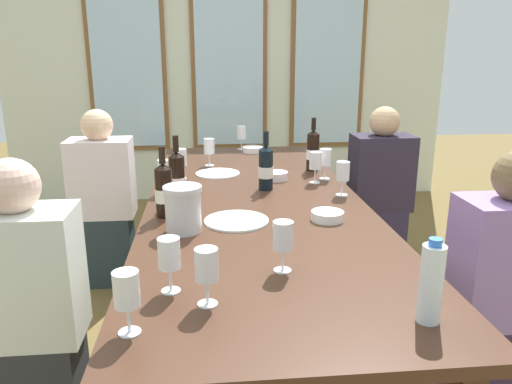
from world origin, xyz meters
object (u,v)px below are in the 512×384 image
at_px(wine_glass_5, 315,162).
at_px(wine_glass_9, 209,147).
at_px(seated_person_0, 29,318).
at_px(wine_glass_7, 325,159).
at_px(wine_bottle_1, 177,178).
at_px(tasting_bowl_0, 276,176).
at_px(white_plate_1, 236,221).
at_px(dining_table, 255,212).
at_px(wine_glass_10, 164,170).
at_px(wine_bottle_2, 164,190).
at_px(water_bottle, 431,283).
at_px(white_plate_0, 218,174).
at_px(wine_glass_6, 283,238).
at_px(seated_person_3, 379,197).
at_px(wine_bottle_3, 266,168).
at_px(wine_bottle_0, 313,150).
at_px(wine_glass_0, 241,134).
at_px(tasting_bowl_1, 327,216).
at_px(wine_glass_4, 126,291).
at_px(metal_pitcher, 183,209).
at_px(tasting_bowl_2, 253,149).
at_px(seated_person_2, 104,203).
at_px(wine_glass_1, 343,172).
at_px(wine_glass_3, 169,256).
at_px(wine_glass_8, 207,268).

xyz_separation_m(wine_glass_5, wine_glass_9, (-0.58, 0.48, 0.00)).
bearing_deg(seated_person_0, wine_glass_7, 38.23).
xyz_separation_m(wine_bottle_1, tasting_bowl_0, (0.53, 0.41, -0.10)).
bearing_deg(white_plate_1, tasting_bowl_0, 68.90).
distance_m(dining_table, wine_glass_10, 0.51).
xyz_separation_m(dining_table, wine_bottle_2, (-0.42, -0.20, 0.18)).
relative_size(dining_table, water_bottle, 11.48).
bearing_deg(dining_table, white_plate_0, 107.40).
height_order(white_plate_0, wine_glass_6, wine_glass_6).
xyz_separation_m(wine_glass_7, seated_person_3, (0.45, 0.32, -0.33)).
relative_size(wine_bottle_3, wine_glass_6, 1.78).
xyz_separation_m(wine_bottle_0, wine_glass_0, (-0.38, 0.70, -0.01)).
relative_size(wine_bottle_0, tasting_bowl_1, 2.28).
height_order(wine_bottle_2, wine_glass_9, wine_bottle_2).
height_order(water_bottle, seated_person_3, seated_person_3).
bearing_deg(tasting_bowl_1, wine_bottle_3, 111.85).
bearing_deg(wine_glass_4, wine_bottle_1, 86.46).
bearing_deg(wine_glass_9, seated_person_0, -114.83).
xyz_separation_m(metal_pitcher, wine_glass_7, (0.76, 0.78, 0.02)).
bearing_deg(wine_bottle_1, metal_pitcher, -83.64).
bearing_deg(tasting_bowl_0, tasting_bowl_1, -79.99).
xyz_separation_m(white_plate_1, water_bottle, (0.47, -0.86, 0.11)).
bearing_deg(wine_bottle_3, seated_person_3, 32.05).
bearing_deg(wine_glass_0, wine_bottle_1, -106.77).
height_order(wine_bottle_3, tasting_bowl_2, wine_bottle_3).
bearing_deg(wine_glass_4, seated_person_2, 103.14).
distance_m(metal_pitcher, seated_person_2, 1.29).
distance_m(wine_glass_0, wine_glass_1, 1.31).
bearing_deg(wine_glass_4, tasting_bowl_2, 76.98).
bearing_deg(wine_glass_6, seated_person_2, 120.11).
relative_size(wine_glass_3, wine_glass_9, 1.00).
distance_m(metal_pitcher, seated_person_3, 1.66).
height_order(wine_bottle_2, water_bottle, wine_bottle_2).
height_order(metal_pitcher, wine_glass_8, metal_pitcher).
height_order(wine_bottle_3, wine_glass_0, wine_bottle_3).
height_order(wine_bottle_2, wine_glass_0, wine_bottle_2).
distance_m(wine_glass_8, seated_person_2, 1.89).
distance_m(tasting_bowl_2, wine_glass_3, 2.15).
distance_m(dining_table, metal_pitcher, 0.54).
bearing_deg(wine_bottle_0, wine_glass_9, 163.49).
bearing_deg(water_bottle, wine_glass_5, 89.90).
bearing_deg(white_plate_0, wine_bottle_0, 4.56).
height_order(wine_glass_5, seated_person_0, seated_person_0).
bearing_deg(wine_glass_5, dining_table, -140.30).
relative_size(white_plate_0, seated_person_2, 0.23).
bearing_deg(seated_person_2, wine_glass_6, -59.89).
xyz_separation_m(metal_pitcher, wine_glass_4, (-0.11, -0.75, 0.03)).
bearing_deg(water_bottle, wine_glass_9, 106.42).
bearing_deg(wine_bottle_0, wine_glass_1, -86.16).
height_order(metal_pitcher, wine_bottle_3, wine_bottle_3).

